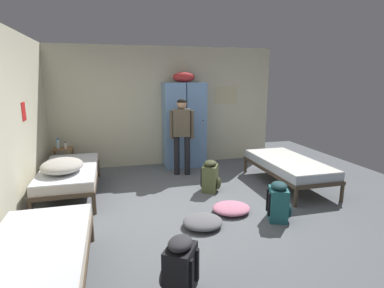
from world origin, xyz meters
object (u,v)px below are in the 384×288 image
(backpack_olive, at_px, (211,177))
(lotion_bottle, at_px, (66,145))
(bedding_heap, at_px, (62,166))
(clothes_pile_pink, at_px, (231,208))
(bed_left_rear, at_px, (70,173))
(backpack_black, at_px, (179,267))
(backpack_teal, at_px, (279,202))
(bed_right, at_px, (288,165))
(bed_left_front, at_px, (34,260))
(water_bottle, at_px, (58,144))
(person_traveler, at_px, (182,130))
(shelf_unit, at_px, (63,159))
(locker_bank, at_px, (184,123))
(clothes_pile_grey, at_px, (203,222))

(backpack_olive, bearing_deg, lotion_bottle, 148.68)
(bedding_heap, bearing_deg, clothes_pile_pink, -23.78)
(bed_left_rear, relative_size, backpack_black, 3.45)
(lotion_bottle, relative_size, backpack_teal, 0.25)
(bed_right, height_order, bed_left_rear, same)
(lotion_bottle, bearing_deg, bed_left_front, -87.24)
(bed_left_rear, xyz_separation_m, water_bottle, (-0.33, 1.17, 0.28))
(backpack_teal, bearing_deg, bed_right, 54.03)
(water_bottle, xyz_separation_m, backpack_olive, (2.68, -1.60, -0.40))
(bed_right, height_order, clothes_pile_pink, bed_right)
(person_traveler, xyz_separation_m, backpack_olive, (0.27, -1.05, -0.67))
(bed_left_front, bearing_deg, clothes_pile_pink, 28.04)
(bedding_heap, bearing_deg, bed_right, -3.31)
(bed_left_front, xyz_separation_m, bed_right, (3.82, 2.11, 0.00))
(shelf_unit, bearing_deg, locker_bank, 2.08)
(clothes_pile_grey, bearing_deg, person_traveler, 83.89)
(lotion_bottle, distance_m, backpack_olive, 2.99)
(backpack_black, bearing_deg, clothes_pile_grey, 63.98)
(locker_bank, distance_m, bedding_heap, 2.82)
(backpack_olive, bearing_deg, backpack_teal, -67.10)
(bed_left_rear, relative_size, clothes_pile_grey, 3.54)
(locker_bank, distance_m, backpack_olive, 1.82)
(person_traveler, distance_m, clothes_pile_grey, 2.47)
(clothes_pile_pink, bearing_deg, bed_left_front, -151.96)
(clothes_pile_pink, bearing_deg, backpack_olive, 91.20)
(bed_right, relative_size, water_bottle, 9.24)
(locker_bank, xyz_separation_m, lotion_bottle, (-2.46, -0.13, -0.34))
(locker_bank, xyz_separation_m, backpack_black, (-1.02, -4.11, -0.71))
(backpack_olive, height_order, backpack_black, same)
(backpack_black, bearing_deg, backpack_olive, 65.73)
(locker_bank, height_order, bed_left_rear, locker_bank)
(bed_left_front, distance_m, backpack_black, 1.28)
(lotion_bottle, distance_m, backpack_black, 4.25)
(locker_bank, relative_size, person_traveler, 1.34)
(bed_right, bearing_deg, backpack_black, -137.35)
(bed_left_front, relative_size, clothes_pile_grey, 3.54)
(bed_left_front, height_order, bedding_heap, bedding_heap)
(lotion_bottle, height_order, backpack_teal, lotion_bottle)
(bed_left_rear, distance_m, backpack_black, 3.14)
(lotion_bottle, height_order, backpack_black, lotion_bottle)
(locker_bank, bearing_deg, clothes_pile_pink, -87.86)
(bed_left_rear, height_order, clothes_pile_pink, bed_left_rear)
(lotion_bottle, bearing_deg, shelf_unit, 150.26)
(person_traveler, bearing_deg, clothes_pile_pink, -81.60)
(bed_right, bearing_deg, clothes_pile_grey, -149.44)
(locker_bank, xyz_separation_m, shelf_unit, (-2.53, -0.09, -0.62))
(backpack_teal, bearing_deg, locker_bank, 102.00)
(bed_right, height_order, water_bottle, water_bottle)
(bedding_heap, xyz_separation_m, clothes_pile_pink, (2.44, -1.07, -0.53))
(water_bottle, xyz_separation_m, lotion_bottle, (0.15, -0.06, -0.03))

